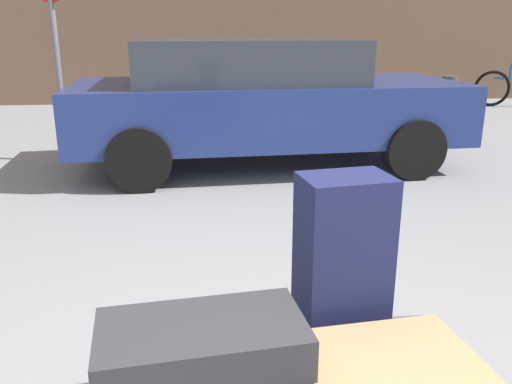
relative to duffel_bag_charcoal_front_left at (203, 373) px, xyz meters
name	(u,v)px	position (x,y,z in m)	size (l,w,h in m)	color
duffel_bag_charcoal_front_left	(203,373)	(0.00, 0.00, 0.00)	(0.63, 0.34, 0.35)	#2D2D33
suitcase_navy_front_right	(342,264)	(0.53, 0.37, 0.17)	(0.32, 0.23, 0.69)	#191E47
suitcase_tan_rear_right	(387,384)	(0.59, -0.02, -0.07)	(0.55, 0.40, 0.21)	#9E7F56
parked_car	(262,100)	(0.71, 4.59, 0.25)	(4.39, 2.11, 1.42)	navy
bollard_kerb_near	(363,97)	(2.90, 7.81, -0.16)	(0.26, 0.26, 0.71)	#383838
bollard_kerb_mid	(448,96)	(4.48, 7.81, -0.16)	(0.26, 0.26, 0.71)	#383838
no_parking_sign	(55,38)	(-1.61, 5.02, 0.92)	(0.48, 0.16, 2.31)	slate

